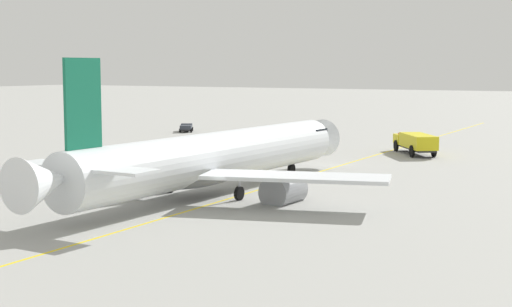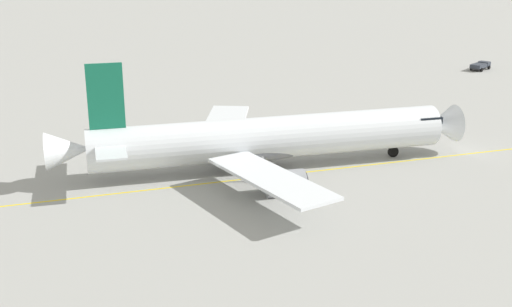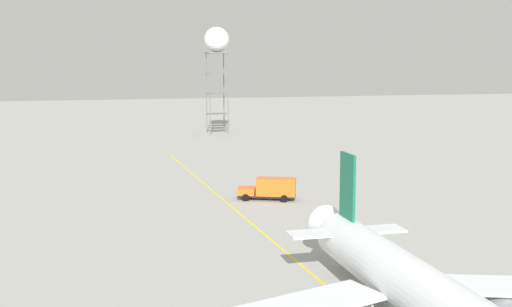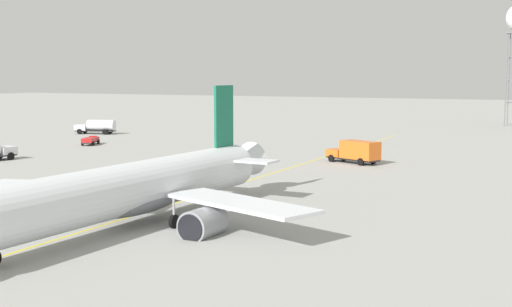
% 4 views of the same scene
% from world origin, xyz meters
% --- Properties ---
extents(airliner_main, '(40.82, 32.16, 11.34)m').
position_xyz_m(airliner_main, '(-4.86, -3.54, 2.86)').
color(airliner_main, silver).
rests_on(airliner_main, ground_plane).
extents(catering_truck_truck, '(5.47, 8.31, 3.10)m').
position_xyz_m(catering_truck_truck, '(41.90, -6.78, 1.66)').
color(catering_truck_truck, '#232326').
rests_on(catering_truck_truck, ground_plane).
extents(radar_tower, '(6.64, 6.64, 28.36)m').
position_xyz_m(radar_tower, '(127.14, -17.92, 24.17)').
color(radar_tower, slate).
rests_on(radar_tower, ground_plane).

